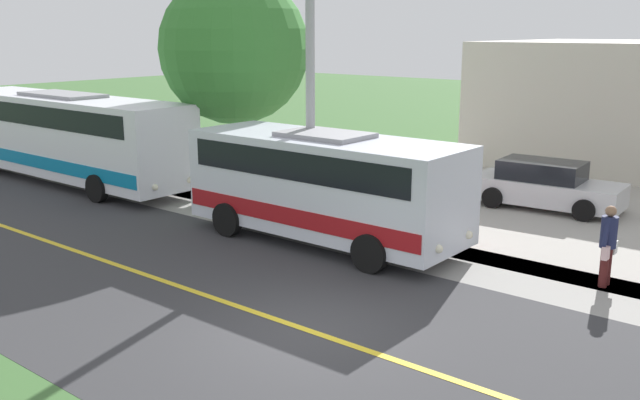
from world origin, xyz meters
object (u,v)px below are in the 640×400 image
object	(u,v)px
shuttle_bus_front	(325,182)
transit_bus_rear	(65,133)
tree_curbside	(234,49)
pedestrian_with_bags	(608,243)
street_light_pole	(307,69)
parked_car_near	(546,186)

from	to	relation	value
shuttle_bus_front	transit_bus_rear	size ratio (longest dim) A/B	0.64
shuttle_bus_front	tree_curbside	size ratio (longest dim) A/B	1.05
transit_bus_rear	pedestrian_with_bags	distance (m)	18.55
street_light_pole	tree_curbside	bearing A→B (deg)	-115.73
transit_bus_rear	pedestrian_with_bags	bearing A→B (deg)	93.82
pedestrian_with_bags	transit_bus_rear	bearing A→B (deg)	-86.18
pedestrian_with_bags	shuttle_bus_front	bearing A→B (deg)	-79.80
shuttle_bus_front	pedestrian_with_bags	size ratio (longest dim) A/B	4.26
transit_bus_rear	tree_curbside	bearing A→B (deg)	116.56
shuttle_bus_front	parked_car_near	xyz separation A→B (m)	(-6.96, 3.07, -0.88)
shuttle_bus_front	tree_curbside	distance (m)	7.40
transit_bus_rear	tree_curbside	xyz separation A→B (m)	(-2.86, 5.73, 2.98)
street_light_pole	parked_car_near	distance (m)	8.54
tree_curbside	shuttle_bus_front	bearing A→B (deg)	64.97
shuttle_bus_front	pedestrian_with_bags	distance (m)	6.83
parked_car_near	tree_curbside	bearing A→B (deg)	-65.70
transit_bus_rear	street_light_pole	xyz separation A→B (m)	(-0.34, 10.97, 2.62)
shuttle_bus_front	pedestrian_with_bags	xyz separation A→B (m)	(-1.20, 6.69, -0.61)
parked_car_near	transit_bus_rear	bearing A→B (deg)	-64.82
street_light_pole	tree_curbside	xyz separation A→B (m)	(-2.52, -5.24, 0.35)
pedestrian_with_bags	tree_curbside	size ratio (longest dim) A/B	0.25
tree_curbside	pedestrian_with_bags	bearing A→B (deg)	82.71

